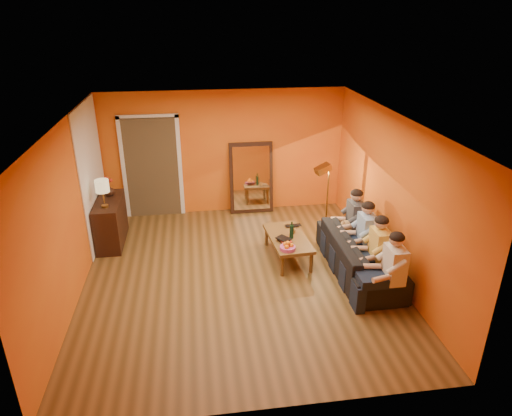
{
  "coord_description": "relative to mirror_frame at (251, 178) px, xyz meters",
  "views": [
    {
      "loc": [
        -0.63,
        -6.42,
        4.09
      ],
      "look_at": [
        0.35,
        0.5,
        1.0
      ],
      "focal_mm": 32.0,
      "sensor_mm": 36.0,
      "label": 1
    }
  ],
  "objects": [
    {
      "name": "table_lamp",
      "position": [
        -2.79,
        -1.38,
        0.34
      ],
      "size": [
        0.24,
        0.24,
        0.51
      ],
      "primitive_type": null,
      "color": "beige",
      "rests_on": "sideboard"
    },
    {
      "name": "person_mid_left",
      "position": [
        1.58,
        -3.19,
        -0.15
      ],
      "size": [
        0.7,
        0.44,
        1.22
      ],
      "primitive_type": null,
      "color": "gold",
      "rests_on": "sofa"
    },
    {
      "name": "vase",
      "position": [
        -2.79,
        -0.83,
        0.19
      ],
      "size": [
        0.2,
        0.2,
        0.21
      ],
      "primitive_type": "imported",
      "color": "#321A10",
      "rests_on": "sideboard"
    },
    {
      "name": "wine_bottle",
      "position": [
        0.41,
        -2.19,
        -0.18
      ],
      "size": [
        0.07,
        0.07,
        0.31
      ],
      "primitive_type": "cylinder",
      "color": "black",
      "rests_on": "coffee_table"
    },
    {
      "name": "book_mid",
      "position": [
        0.19,
        -2.33,
        -0.31
      ],
      "size": [
        0.21,
        0.26,
        0.02
      ],
      "primitive_type": "imported",
      "rotation": [
        0.0,
        0.0,
        0.19
      ],
      "color": "#B12614",
      "rests_on": "book_lower"
    },
    {
      "name": "mirror_glass",
      "position": [
        0.0,
        -0.04,
        0.0
      ],
      "size": [
        0.78,
        0.21,
        1.35
      ],
      "primitive_type": "cube",
      "rotation": [
        -0.14,
        0.0,
        0.0
      ],
      "color": "white",
      "rests_on": "mirror_frame"
    },
    {
      "name": "dog",
      "position": [
        1.43,
        -2.3,
        -0.41
      ],
      "size": [
        0.47,
        0.65,
        0.7
      ],
      "primitive_type": null,
      "rotation": [
        0.0,
        0.0,
        -0.15
      ],
      "color": "#AA894D",
      "rests_on": "floor"
    },
    {
      "name": "book_upper",
      "position": [
        0.18,
        -2.35,
        -0.29
      ],
      "size": [
        0.29,
        0.3,
        0.02
      ],
      "primitive_type": "imported",
      "rotation": [
        0.0,
        0.0,
        0.67
      ],
      "color": "black",
      "rests_on": "book_mid"
    },
    {
      "name": "room_shell",
      "position": [
        -0.55,
        -2.26,
        0.54
      ],
      "size": [
        5.0,
        5.5,
        2.6
      ],
      "color": "brown",
      "rests_on": "ground"
    },
    {
      "name": "doorway_recess",
      "position": [
        -2.05,
        0.2,
        0.29
      ],
      "size": [
        1.06,
        0.3,
        2.1
      ],
      "primitive_type": "cube",
      "color": "#3F2D19",
      "rests_on": "floor"
    },
    {
      "name": "laptop",
      "position": [
        0.54,
        -1.79,
        -0.33
      ],
      "size": [
        0.3,
        0.2,
        0.02
      ],
      "primitive_type": "imported",
      "rotation": [
        0.0,
        0.0,
        0.04
      ],
      "color": "black",
      "rests_on": "coffee_table"
    },
    {
      "name": "white_accent",
      "position": [
        -3.04,
        -0.88,
        0.54
      ],
      "size": [
        0.02,
        1.9,
        2.58
      ],
      "primitive_type": "cube",
      "color": "white",
      "rests_on": "wall_left"
    },
    {
      "name": "door_jamb_right",
      "position": [
        -1.48,
        0.08,
        0.29
      ],
      "size": [
        0.08,
        0.06,
        2.2
      ],
      "primitive_type": "cube",
      "color": "white",
      "rests_on": "wall_back"
    },
    {
      "name": "tumbler",
      "position": [
        0.48,
        -2.02,
        -0.3
      ],
      "size": [
        0.11,
        0.11,
        0.08
      ],
      "primitive_type": "imported",
      "rotation": [
        0.0,
        0.0,
        -0.27
      ],
      "color": "#B27F3F",
      "rests_on": "coffee_table"
    },
    {
      "name": "person_far_right",
      "position": [
        1.58,
        -2.09,
        -0.15
      ],
      "size": [
        0.7,
        0.44,
        1.22
      ],
      "primitive_type": null,
      "color": "#333438",
      "rests_on": "sofa"
    },
    {
      "name": "sofa",
      "position": [
        1.45,
        -2.74,
        -0.44
      ],
      "size": [
        2.22,
        0.87,
        0.65
      ],
      "primitive_type": "imported",
      "rotation": [
        0.0,
        0.0,
        1.57
      ],
      "color": "black",
      "rests_on": "floor"
    },
    {
      "name": "fruit_bowl",
      "position": [
        0.26,
        -2.59,
        -0.26
      ],
      "size": [
        0.26,
        0.26,
        0.16
      ],
      "primitive_type": null,
      "color": "#C2448B",
      "rests_on": "coffee_table"
    },
    {
      "name": "person_mid_right",
      "position": [
        1.58,
        -2.64,
        -0.15
      ],
      "size": [
        0.7,
        0.44,
        1.22
      ],
      "primitive_type": null,
      "color": "#819FC7",
      "rests_on": "sofa"
    },
    {
      "name": "coffee_table",
      "position": [
        0.36,
        -2.14,
        -0.55
      ],
      "size": [
        0.71,
        1.26,
        0.42
      ],
      "primitive_type": null,
      "rotation": [
        0.0,
        0.0,
        0.08
      ],
      "color": "brown",
      "rests_on": "floor"
    },
    {
      "name": "door_jamb_left",
      "position": [
        -2.62,
        0.08,
        0.29
      ],
      "size": [
        0.08,
        0.06,
        2.2
      ],
      "primitive_type": "cube",
      "color": "white",
      "rests_on": "wall_back"
    },
    {
      "name": "person_far_left",
      "position": [
        1.58,
        -3.74,
        -0.15
      ],
      "size": [
        0.7,
        0.44,
        1.22
      ],
      "primitive_type": null,
      "color": "beige",
      "rests_on": "sofa"
    },
    {
      "name": "book_lower",
      "position": [
        0.18,
        -2.34,
        -0.33
      ],
      "size": [
        0.24,
        0.27,
        0.02
      ],
      "primitive_type": "imported",
      "rotation": [
        0.0,
        0.0,
        0.34
      ],
      "color": "#321A10",
      "rests_on": "coffee_table"
    },
    {
      "name": "floor_lamp",
      "position": [
        1.26,
        -1.4,
        -0.04
      ],
      "size": [
        0.35,
        0.3,
        1.44
      ],
      "primitive_type": null,
      "rotation": [
        0.0,
        0.0,
        0.23
      ],
      "color": "#AE7F33",
      "rests_on": "floor"
    },
    {
      "name": "flowers",
      "position": [
        -2.79,
        -0.83,
        0.41
      ],
      "size": [
        0.17,
        0.17,
        0.39
      ],
      "primitive_type": null,
      "color": "#B12614",
      "rests_on": "vase"
    },
    {
      "name": "door_header",
      "position": [
        -2.05,
        0.08,
        1.36
      ],
      "size": [
        1.22,
        0.06,
        0.08
      ],
      "primitive_type": "cube",
      "color": "white",
      "rests_on": "wall_back"
    },
    {
      "name": "sideboard",
      "position": [
        -2.79,
        -1.08,
        -0.34
      ],
      "size": [
        0.44,
        1.18,
        0.85
      ],
      "primitive_type": "cube",
      "color": "#321A10",
      "rests_on": "floor"
    },
    {
      "name": "mirror_frame",
      "position": [
        0.0,
        0.0,
        0.0
      ],
      "size": [
        0.92,
        0.27,
        1.51
      ],
      "primitive_type": "cube",
      "rotation": [
        -0.14,
        0.0,
        0.0
      ],
      "color": "#321A10",
      "rests_on": "floor"
    }
  ]
}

